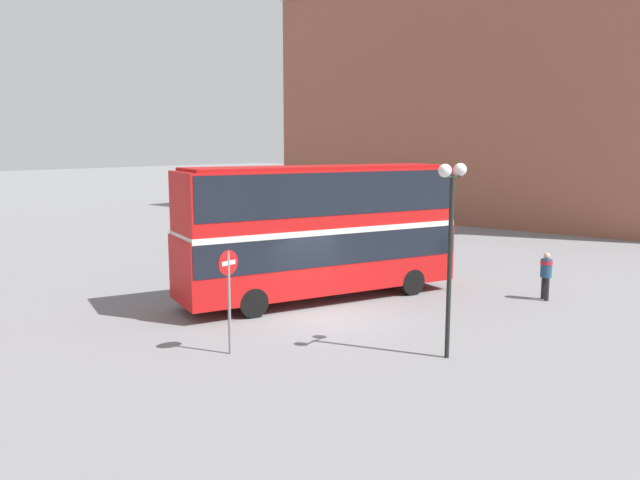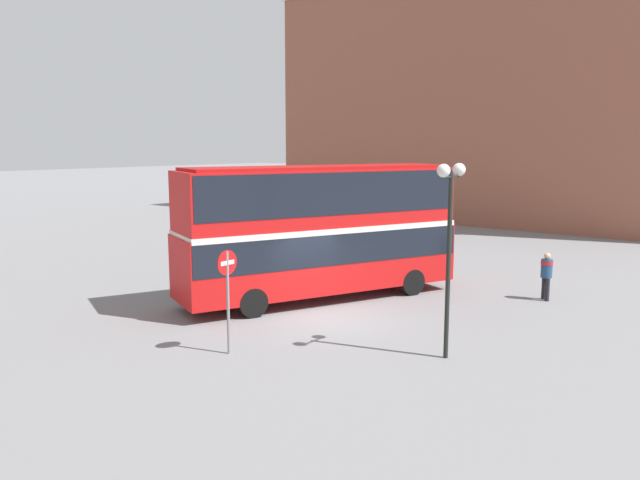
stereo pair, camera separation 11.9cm
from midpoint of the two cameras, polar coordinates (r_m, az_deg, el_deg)
ground_plane at (r=20.17m, az=0.34°, el=-7.15°), size 240.00×240.00×0.00m
building_row_right at (r=48.23m, az=14.68°, el=12.26°), size 10.13×30.79×17.39m
double_decker_bus at (r=22.12m, az=-0.15°, el=1.46°), size 10.40×6.24×4.77m
pedestrian_foreground at (r=23.64m, az=19.83°, el=-2.69°), size 0.60×0.60×1.72m
parked_car_kerb_far at (r=33.61m, az=2.63°, el=0.59°), size 4.63×2.43×1.49m
street_lamp_twin_globe at (r=16.10m, az=11.70°, el=2.11°), size 1.18×0.34×5.06m
no_entry_sign at (r=16.55m, az=-8.55°, el=-4.03°), size 0.67×0.08×2.80m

